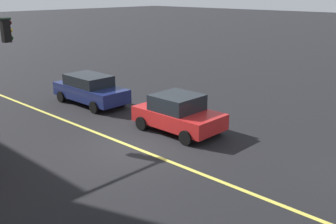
{
  "coord_description": "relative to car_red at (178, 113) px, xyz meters",
  "views": [
    {
      "loc": [
        -10.75,
        9.34,
        5.8
      ],
      "look_at": [
        -2.15,
        0.28,
        1.94
      ],
      "focal_mm": 42.38,
      "sensor_mm": 36.0,
      "label": 1
    }
  ],
  "objects": [
    {
      "name": "lane_stripe_center",
      "position": [
        0.05,
        2.55,
        -0.79
      ],
      "size": [
        80.0,
        0.16,
        0.01
      ],
      "primitive_type": "cube",
      "color": "#D8CC4C",
      "rests_on": "ground"
    },
    {
      "name": "car_navy",
      "position": [
        6.22,
        0.03,
        0.0
      ],
      "size": [
        4.46,
        1.95,
        1.55
      ],
      "color": "navy",
      "rests_on": "ground"
    },
    {
      "name": "ground",
      "position": [
        0.05,
        2.55,
        -0.8
      ],
      "size": [
        200.0,
        200.0,
        0.0
      ],
      "primitive_type": "plane",
      "color": "black"
    },
    {
      "name": "car_red",
      "position": [
        0.0,
        0.0,
        0.0
      ],
      "size": [
        3.81,
        2.13,
        1.6
      ],
      "color": "red",
      "rests_on": "ground"
    }
  ]
}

